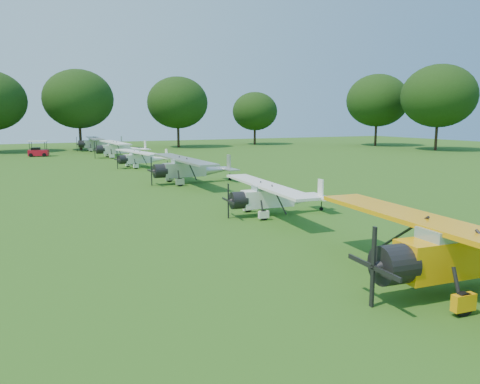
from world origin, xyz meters
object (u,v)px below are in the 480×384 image
at_px(aircraft_7, 99,142).
at_px(aircraft_5, 142,157).
at_px(aircraft_3, 275,195).
at_px(aircraft_4, 191,167).
at_px(aircraft_6, 120,147).
at_px(aircraft_2, 466,248).
at_px(golf_cart, 38,151).

bearing_deg(aircraft_7, aircraft_5, -87.41).
relative_size(aircraft_3, aircraft_5, 1.00).
xyz_separation_m(aircraft_4, aircraft_6, (-0.46, 27.06, -0.00)).
distance_m(aircraft_3, aircraft_4, 13.85).
relative_size(aircraft_2, aircraft_7, 1.04).
relative_size(aircraft_5, aircraft_6, 0.84).
xyz_separation_m(aircraft_3, aircraft_7, (-1.24, 54.20, 0.24)).
bearing_deg(golf_cart, aircraft_5, -50.21).
height_order(aircraft_2, aircraft_3, aircraft_2).
distance_m(aircraft_4, aircraft_7, 40.37).
bearing_deg(aircraft_5, aircraft_2, -98.60).
relative_size(aircraft_2, golf_cart, 4.37).
bearing_deg(aircraft_4, golf_cart, 106.28).
bearing_deg(aircraft_4, aircraft_3, -90.52).
height_order(aircraft_2, aircraft_7, aircraft_2).
relative_size(aircraft_2, aircraft_6, 1.05).
relative_size(aircraft_2, aircraft_5, 1.25).
relative_size(aircraft_6, golf_cart, 4.16).
bearing_deg(golf_cart, aircraft_2, -66.68).
xyz_separation_m(aircraft_3, aircraft_6, (-0.56, 40.90, 0.21)).
xyz_separation_m(aircraft_5, aircraft_7, (-0.41, 26.71, 0.24)).
relative_size(aircraft_2, aircraft_3, 1.25).
relative_size(aircraft_7, golf_cart, 4.22).
height_order(aircraft_3, golf_cart, golf_cart).
bearing_deg(golf_cart, aircraft_4, -59.01).
xyz_separation_m(aircraft_3, golf_cart, (-10.41, 47.14, -0.40)).
bearing_deg(aircraft_6, aircraft_2, -92.49).
distance_m(aircraft_2, aircraft_5, 40.13).
bearing_deg(golf_cart, aircraft_3, -63.76).
xyz_separation_m(aircraft_5, aircraft_6, (0.27, 13.41, 0.22)).
distance_m(aircraft_2, golf_cart, 60.62).
distance_m(aircraft_3, aircraft_7, 54.22).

